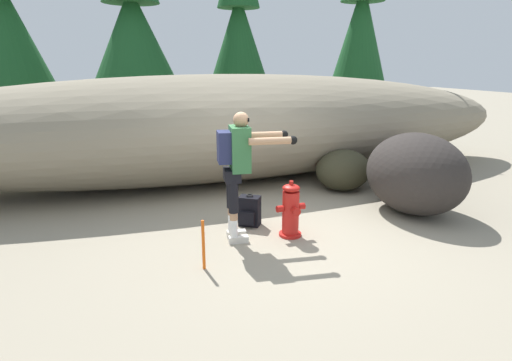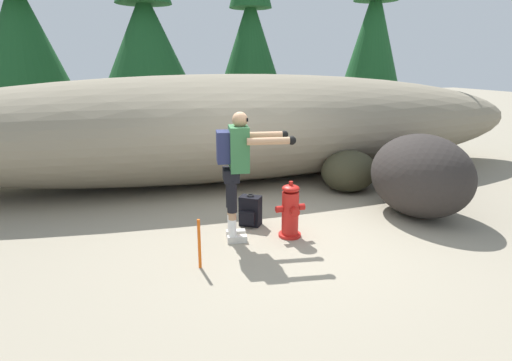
# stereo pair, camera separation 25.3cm
# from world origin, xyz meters

# --- Properties ---
(ground_plane) EXTENTS (56.00, 56.00, 0.04)m
(ground_plane) POSITION_xyz_m (0.00, 0.00, -0.02)
(ground_plane) COLOR gray
(dirt_embankment) EXTENTS (13.72, 3.20, 2.09)m
(dirt_embankment) POSITION_xyz_m (0.00, 3.13, 1.05)
(dirt_embankment) COLOR gray
(dirt_embankment) RESTS_ON ground_plane
(fire_hydrant) EXTENTS (0.41, 0.36, 0.79)m
(fire_hydrant) POSITION_xyz_m (0.10, -0.11, 0.36)
(fire_hydrant) COLOR red
(fire_hydrant) RESTS_ON ground_plane
(utility_worker) EXTENTS (1.02, 0.62, 1.72)m
(utility_worker) POSITION_xyz_m (-0.60, 0.01, 1.09)
(utility_worker) COLOR beige
(utility_worker) RESTS_ON ground_plane
(spare_backpack) EXTENTS (0.36, 0.36, 0.47)m
(spare_backpack) POSITION_xyz_m (-0.30, 0.45, 0.22)
(spare_backpack) COLOR black
(spare_backpack) RESTS_ON ground_plane
(boulder_large) EXTENTS (1.54, 1.84, 1.27)m
(boulder_large) POSITION_xyz_m (2.32, 0.08, 0.64)
(boulder_large) COLOR #2E2927
(boulder_large) RESTS_ON ground_plane
(boulder_mid) EXTENTS (1.13, 1.01, 0.77)m
(boulder_mid) POSITION_xyz_m (1.91, 1.54, 0.38)
(boulder_mid) COLOR #333121
(boulder_mid) RESTS_ON ground_plane
(boulder_small) EXTENTS (1.49, 1.36, 0.89)m
(boulder_small) POSITION_xyz_m (3.13, 1.14, 0.44)
(boulder_small) COLOR #312225
(boulder_small) RESTS_ON ground_plane
(pine_tree_far_left) EXTENTS (2.56, 2.56, 6.85)m
(pine_tree_far_left) POSITION_xyz_m (-4.57, 8.66, 3.67)
(pine_tree_far_left) COLOR #47331E
(pine_tree_far_left) RESTS_ON ground_plane
(pine_tree_left) EXTENTS (2.37, 2.37, 6.03)m
(pine_tree_left) POSITION_xyz_m (-1.23, 7.56, 3.47)
(pine_tree_left) COLOR #47331E
(pine_tree_left) RESTS_ON ground_plane
(pine_tree_center) EXTENTS (1.94, 1.94, 6.26)m
(pine_tree_center) POSITION_xyz_m (1.83, 7.61, 3.44)
(pine_tree_center) COLOR #47331E
(pine_tree_center) RESTS_ON ground_plane
(pine_tree_right) EXTENTS (1.96, 1.96, 6.94)m
(pine_tree_right) POSITION_xyz_m (5.17, 6.23, 3.51)
(pine_tree_right) COLOR #47331E
(pine_tree_right) RESTS_ON ground_plane
(survey_stake) EXTENTS (0.04, 0.04, 0.60)m
(survey_stake) POSITION_xyz_m (-1.24, -0.65, 0.30)
(survey_stake) COLOR #E55914
(survey_stake) RESTS_ON ground_plane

